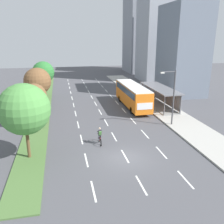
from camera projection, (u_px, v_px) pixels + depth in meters
The scene contains 17 objects.
ground_plane at pixel (126, 158), 21.74m from camera, with size 140.00×140.00×0.00m, color #4C4C51.
median_strip at pixel (43, 104), 38.76m from camera, with size 2.60×52.00×0.12m, color #4C7038.
sidewalk_right at pixel (147, 98), 42.24m from camera, with size 4.50×52.00×0.15m, color #ADAAA3.
lane_divider_left at pixel (74, 105), 38.54m from camera, with size 0.14×48.46×0.01m.
lane_divider_center at pixel (96, 104), 39.24m from camera, with size 0.14×48.46×0.01m.
lane_divider_right at pixel (117, 103), 39.93m from camera, with size 0.14×48.46×0.01m.
bus_shelter at pixel (161, 95), 37.07m from camera, with size 2.90×10.10×2.86m.
bus at pixel (133, 94), 36.91m from camera, with size 2.54×11.29×3.37m.
cyclist at pixel (100, 136), 24.39m from camera, with size 0.46×1.82×1.71m.
median_tree_nearest at pixel (24, 109), 20.39m from camera, with size 4.36×4.36×6.59m.
median_tree_second at pixel (34, 96), 27.84m from camera, with size 2.85×2.85×5.16m.
median_tree_third at pixel (37, 81), 34.93m from camera, with size 3.85×3.85×6.02m.
median_tree_fourth at pixel (43, 72), 42.19m from camera, with size 3.74×3.74×6.15m.
streetlight at pixel (172, 94), 28.53m from camera, with size 1.91×0.24×6.50m.
building_near_right at pixel (183, 51), 43.75m from camera, with size 6.46×9.01×15.72m, color slate.
building_mid_right at pixel (160, 31), 57.29m from camera, with size 8.90×9.16×23.28m, color #8E939E.
building_far_right at pixel (144, 35), 71.77m from camera, with size 10.20×10.44×21.63m, color gray.
Camera 1 is at (-5.28, -18.87, 10.34)m, focal length 39.22 mm.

